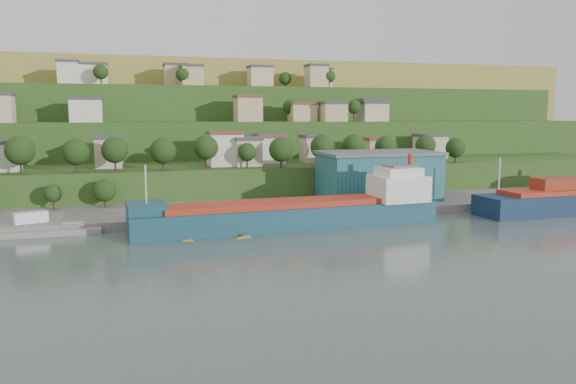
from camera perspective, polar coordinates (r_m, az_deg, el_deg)
name	(u,v)px	position (r m, az deg, el deg)	size (l,w,h in m)	color
ground	(281,237)	(113.91, -0.73, -4.61)	(500.00, 500.00, 0.00)	#414F4C
quay	(326,210)	(146.12, 3.87, -1.83)	(220.00, 26.00, 4.00)	slate
pebble_beach	(4,231)	(133.82, -26.90, -3.59)	(40.00, 18.00, 2.40)	slate
hillside	(188,165)	(278.47, -10.12, 2.75)	(360.00, 211.31, 96.00)	#284719
cargo_ship_near	(299,215)	(123.33, 1.10, -2.32)	(68.60, 14.36, 17.50)	#153E50
warehouse	(378,175)	(153.01, 9.13, 1.72)	(31.41, 19.67, 12.80)	#1F585E
caravan	(31,219)	(130.27, -24.67, -2.53)	(6.57, 2.74, 3.07)	white
dinghy	(73,225)	(126.49, -21.00, -3.13)	(4.28, 1.61, 0.86)	silver
kayak_orange	(186,240)	(112.49, -10.36, -4.79)	(3.02, 1.49, 0.75)	orange
kayak_yellow	(244,236)	(113.88, -4.54, -4.52)	(3.08, 1.72, 0.78)	orange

